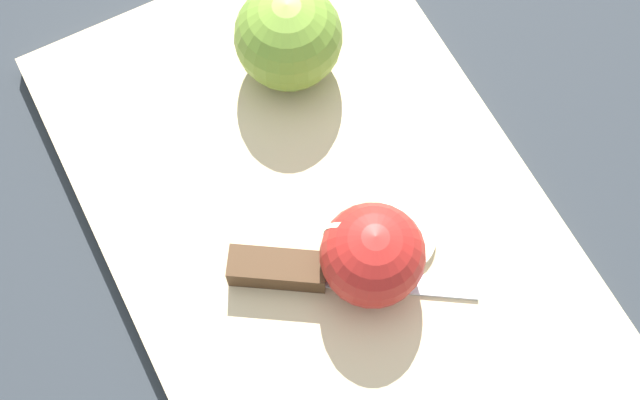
% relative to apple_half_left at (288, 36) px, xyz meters
% --- Properties ---
extents(ground_plane, '(4.00, 4.00, 0.00)m').
position_rel_apple_half_left_xyz_m(ground_plane, '(0.11, -0.05, -0.06)').
color(ground_plane, '#282D33').
extents(cutting_board, '(0.48, 0.37, 0.02)m').
position_rel_apple_half_left_xyz_m(cutting_board, '(0.11, -0.05, -0.05)').
color(cutting_board, '#D1B789').
rests_on(cutting_board, ground_plane).
extents(apple_half_left, '(0.08, 0.08, 0.08)m').
position_rel_apple_half_left_xyz_m(apple_half_left, '(0.00, 0.00, 0.00)').
color(apple_half_left, olive).
rests_on(apple_half_left, cutting_board).
extents(apple_half_right, '(0.07, 0.07, 0.07)m').
position_rel_apple_half_left_xyz_m(apple_half_right, '(0.17, -0.06, -0.00)').
color(apple_half_right, red).
rests_on(apple_half_right, cutting_board).
extents(knife, '(0.13, 0.14, 0.02)m').
position_rel_apple_half_left_xyz_m(knife, '(0.14, -0.10, -0.03)').
color(knife, silver).
rests_on(knife, cutting_board).
extents(apple_slice, '(0.06, 0.06, 0.01)m').
position_rel_apple_half_left_xyz_m(apple_slice, '(0.16, -0.02, -0.04)').
color(apple_slice, beige).
rests_on(apple_slice, cutting_board).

